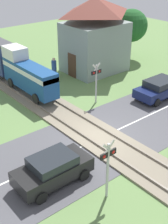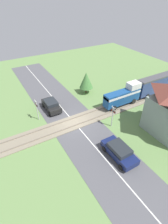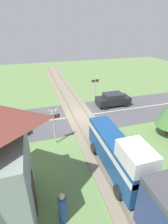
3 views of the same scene
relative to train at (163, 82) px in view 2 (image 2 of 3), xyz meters
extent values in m
plane|color=#66894C|center=(0.00, -16.83, -1.89)|extent=(60.00, 60.00, 0.00)
cube|color=#515156|center=(0.00, -16.83, -1.88)|extent=(48.00, 6.40, 0.02)
cube|color=silver|center=(0.00, -16.83, -1.87)|extent=(48.00, 0.12, 0.00)
cube|color=gray|center=(0.00, -16.83, -1.83)|extent=(2.80, 48.00, 0.12)
cube|color=slate|center=(-0.72, -16.83, -1.71)|extent=(0.10, 48.00, 0.12)
cube|color=slate|center=(0.72, -16.83, -1.71)|extent=(0.10, 48.00, 0.12)
cube|color=navy|center=(0.00, -8.83, -0.32)|extent=(1.35, 5.90, 1.90)
cube|color=silver|center=(0.00, -8.83, 0.20)|extent=(1.37, 5.90, 0.36)
cube|color=silver|center=(0.00, -6.82, 1.08)|extent=(1.35, 1.89, 0.90)
cylinder|color=black|center=(-0.72, -10.72, -1.27)|extent=(0.14, 0.76, 0.76)
cylinder|color=black|center=(0.72, -10.72, -1.27)|extent=(0.14, 0.76, 0.76)
cylinder|color=black|center=(-0.72, -6.94, -1.27)|extent=(0.14, 0.76, 0.76)
cylinder|color=black|center=(0.72, -6.94, -1.27)|extent=(0.14, 0.76, 0.76)
cube|color=navy|center=(0.00, -1.35, -0.07)|extent=(1.35, 8.26, 2.40)
cube|color=#47474C|center=(0.00, -1.35, 1.25)|extent=(1.41, 8.26, 0.24)
cylinder|color=black|center=(-0.72, -3.99, -1.27)|extent=(0.14, 0.76, 0.76)
cylinder|color=black|center=(0.72, -3.99, -1.27)|extent=(0.14, 0.76, 0.76)
cylinder|color=black|center=(-0.72, 1.29, -1.27)|extent=(0.14, 0.76, 0.76)
cube|color=black|center=(-4.39, -18.27, -1.22)|extent=(3.86, 1.72, 0.74)
cube|color=#23282D|center=(-4.39, -18.27, -0.62)|extent=(2.12, 1.58, 0.45)
cylinder|color=black|center=(-3.14, -17.41, -1.59)|extent=(0.60, 0.18, 0.60)
cylinder|color=black|center=(-3.14, -19.13, -1.59)|extent=(0.60, 0.18, 0.60)
cylinder|color=black|center=(-5.65, -17.41, -1.59)|extent=(0.60, 0.18, 0.60)
cylinder|color=black|center=(-5.65, -19.13, -1.59)|extent=(0.60, 0.18, 0.60)
cube|color=#141E4C|center=(7.44, -15.39, -1.26)|extent=(4.24, 1.79, 0.67)
cube|color=#23282D|center=(7.44, -15.39, -0.68)|extent=(2.33, 1.65, 0.49)
cylinder|color=black|center=(6.06, -16.29, -1.59)|extent=(0.60, 0.18, 0.60)
cylinder|color=black|center=(6.06, -14.50, -1.59)|extent=(0.60, 0.18, 0.60)
cylinder|color=black|center=(8.81, -16.29, -1.59)|extent=(0.60, 0.18, 0.60)
cylinder|color=black|center=(8.81, -14.50, -1.59)|extent=(0.60, 0.18, 0.60)
cylinder|color=#B7B7B7|center=(-3.06, -20.68, -0.42)|extent=(0.12, 0.12, 2.94)
cube|color=black|center=(-3.06, -20.68, 0.52)|extent=(0.90, 0.08, 0.28)
sphere|color=red|center=(-3.33, -20.68, 0.52)|extent=(0.18, 0.18, 0.18)
sphere|color=red|center=(-2.79, -20.68, 0.52)|extent=(0.18, 0.18, 0.18)
cube|color=silver|center=(-3.06, -20.68, 0.80)|extent=(0.72, 0.04, 0.72)
cube|color=silver|center=(-3.06, -20.68, 0.80)|extent=(0.72, 0.04, 0.72)
cylinder|color=#B7B7B7|center=(3.06, -12.98, -0.42)|extent=(0.12, 0.12, 2.94)
cube|color=black|center=(3.06, -12.98, 0.52)|extent=(0.90, 0.08, 0.28)
sphere|color=red|center=(3.33, -12.98, 0.52)|extent=(0.18, 0.18, 0.18)
sphere|color=red|center=(2.79, -12.98, 0.52)|extent=(0.18, 0.18, 0.18)
cube|color=silver|center=(3.06, -12.98, 0.80)|extent=(0.72, 0.04, 0.72)
cube|color=silver|center=(3.06, -12.98, 0.80)|extent=(0.72, 0.04, 0.72)
cube|color=#472D1E|center=(4.85, -7.78, -0.84)|extent=(0.06, 1.10, 2.10)
cylinder|color=#2D4C8E|center=(3.64, -6.75, -1.15)|extent=(0.43, 0.43, 1.48)
sphere|color=beige|center=(3.64, -6.75, -0.28)|extent=(0.27, 0.27, 0.27)
cylinder|color=brown|center=(-6.15, -11.30, -1.39)|extent=(0.24, 0.24, 1.01)
cone|color=#477F3D|center=(-6.15, -11.30, 0.45)|extent=(2.23, 2.23, 2.67)
camera|label=1|loc=(-10.86, -28.49, 8.47)|focal=50.00mm
camera|label=2|loc=(16.30, -24.86, 12.88)|focal=28.00mm
camera|label=3|loc=(4.22, -1.42, 6.60)|focal=28.00mm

